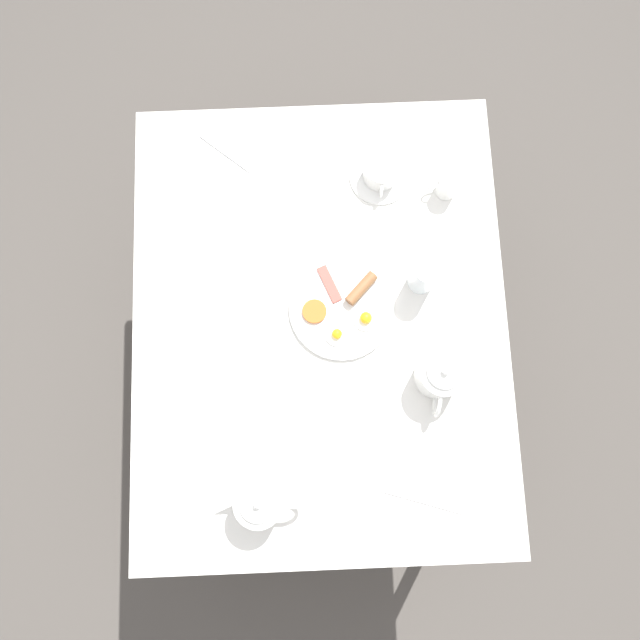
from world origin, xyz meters
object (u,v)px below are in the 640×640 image
object	(u,v)px
breakfast_plate	(343,308)
teapot_far	(440,375)
teapot_near	(261,502)
teacup_with_saucer_left	(381,172)
fork_by_plate	(226,153)
water_glass_tall	(424,275)
creamer_jug	(447,185)
knife_by_plate	(423,500)

from	to	relation	value
breakfast_plate	teapot_far	distance (m)	0.29
breakfast_plate	teapot_near	bearing A→B (deg)	65.12
teacup_with_saucer_left	fork_by_plate	bearing A→B (deg)	-11.80
breakfast_plate	water_glass_tall	distance (m)	0.22
breakfast_plate	teacup_with_saucer_left	size ratio (longest dim) A/B	1.65
teapot_far	teacup_with_saucer_left	bearing A→B (deg)	21.67
water_glass_tall	creamer_jug	xyz separation A→B (m)	(-0.08, -0.24, -0.03)
teapot_near	teapot_far	size ratio (longest dim) A/B	1.00
teapot_near	fork_by_plate	world-z (taller)	teapot_near
water_glass_tall	fork_by_plate	bearing A→B (deg)	-37.17
breakfast_plate	teapot_far	bearing A→B (deg)	140.87
water_glass_tall	breakfast_plate	bearing A→B (deg)	17.42
breakfast_plate	water_glass_tall	xyz separation A→B (m)	(-0.20, -0.06, 0.05)
breakfast_plate	knife_by_plate	bearing A→B (deg)	109.62
breakfast_plate	fork_by_plate	size ratio (longest dim) A/B	1.89
breakfast_plate	knife_by_plate	world-z (taller)	breakfast_plate
fork_by_plate	knife_by_plate	size ratio (longest dim) A/B	0.68
creamer_jug	fork_by_plate	bearing A→B (deg)	-12.78
teapot_near	water_glass_tall	xyz separation A→B (m)	(-0.41, -0.52, 0.01)
teapot_near	water_glass_tall	world-z (taller)	teapot_near
creamer_jug	fork_by_plate	xyz separation A→B (m)	(0.57, -0.13, -0.03)
fork_by_plate	water_glass_tall	bearing A→B (deg)	142.83
fork_by_plate	teacup_with_saucer_left	bearing A→B (deg)	168.20
breakfast_plate	teapot_far	world-z (taller)	teapot_far
breakfast_plate	creamer_jug	world-z (taller)	creamer_jug
teacup_with_saucer_left	knife_by_plate	xyz separation A→B (m)	(-0.05, 0.82, -0.03)
breakfast_plate	fork_by_plate	distance (m)	0.52
teapot_near	teacup_with_saucer_left	world-z (taller)	teapot_near
water_glass_tall	knife_by_plate	world-z (taller)	water_glass_tall
fork_by_plate	knife_by_plate	world-z (taller)	same
teapot_far	breakfast_plate	bearing A→B (deg)	61.00
teapot_near	water_glass_tall	bearing A→B (deg)	-120.29
creamer_jug	knife_by_plate	world-z (taller)	creamer_jug
teapot_near	teacup_with_saucer_left	size ratio (longest dim) A/B	1.27
breakfast_plate	fork_by_plate	xyz separation A→B (m)	(0.29, -0.43, -0.01)
teapot_near	knife_by_plate	size ratio (longest dim) A/B	1.00
knife_by_plate	teacup_with_saucer_left	bearing A→B (deg)	-86.24
teapot_far	fork_by_plate	bearing A→B (deg)	49.84
breakfast_plate	knife_by_plate	xyz separation A→B (m)	(-0.17, 0.47, -0.01)
breakfast_plate	fork_by_plate	bearing A→B (deg)	-56.41
creamer_jug	knife_by_plate	xyz separation A→B (m)	(0.11, 0.78, -0.03)
teacup_with_saucer_left	teapot_near	bearing A→B (deg)	68.00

